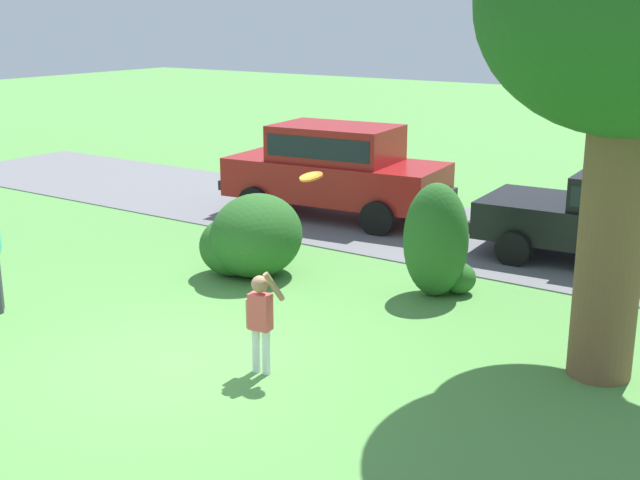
% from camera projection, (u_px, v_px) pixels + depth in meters
% --- Properties ---
extents(ground_plane, '(80.00, 80.00, 0.00)m').
position_uv_depth(ground_plane, '(178.00, 361.00, 10.17)').
color(ground_plane, '#518E42').
extents(driveway_strip, '(28.00, 4.40, 0.02)m').
position_uv_depth(driveway_strip, '(445.00, 233.00, 16.01)').
color(driveway_strip, slate).
rests_on(driveway_strip, ground).
extents(shrub_near_tree, '(1.60, 1.62, 1.35)m').
position_uv_depth(shrub_near_tree, '(250.00, 238.00, 13.31)').
color(shrub_near_tree, '#286023').
rests_on(shrub_near_tree, ground).
extents(shrub_centre_left, '(1.02, 1.02, 1.73)m').
position_uv_depth(shrub_centre_left, '(438.00, 243.00, 12.33)').
color(shrub_centre_left, '#286023').
rests_on(shrub_centre_left, ground).
extents(parked_sedan, '(4.50, 2.30, 1.56)m').
position_uv_depth(parked_sedan, '(615.00, 216.00, 13.85)').
color(parked_sedan, black).
rests_on(parked_sedan, ground).
extents(parked_suv, '(4.86, 2.46, 1.92)m').
position_uv_depth(parked_suv, '(336.00, 166.00, 17.02)').
color(parked_suv, maroon).
rests_on(parked_suv, ground).
extents(child_thrower, '(0.44, 0.30, 1.29)m').
position_uv_depth(child_thrower, '(261.00, 316.00, 9.66)').
color(child_thrower, white).
rests_on(child_thrower, ground).
extents(frisbee, '(0.29, 0.28, 0.11)m').
position_uv_depth(frisbee, '(311.00, 177.00, 9.72)').
color(frisbee, orange).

